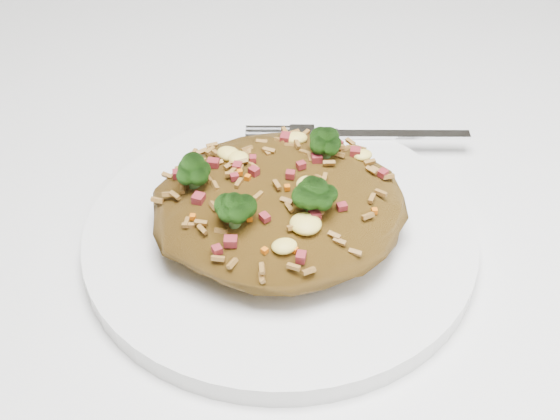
% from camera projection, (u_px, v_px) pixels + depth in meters
% --- Properties ---
extents(dining_table, '(1.20, 0.80, 0.75)m').
position_uv_depth(dining_table, '(339.00, 273.00, 0.60)').
color(dining_table, white).
rests_on(dining_table, ground).
extents(plate, '(0.25, 0.25, 0.01)m').
position_uv_depth(plate, '(280.00, 236.00, 0.49)').
color(plate, white).
rests_on(plate, dining_table).
extents(fried_rice, '(0.16, 0.14, 0.06)m').
position_uv_depth(fried_rice, '(280.00, 196.00, 0.47)').
color(fried_rice, brown).
rests_on(fried_rice, plate).
extents(fork, '(0.16, 0.03, 0.00)m').
position_uv_depth(fork, '(368.00, 134.00, 0.56)').
color(fork, silver).
rests_on(fork, plate).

